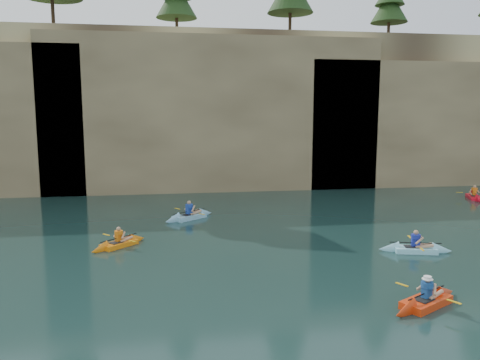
{
  "coord_description": "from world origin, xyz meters",
  "views": [
    {
      "loc": [
        -1.49,
        -11.39,
        5.67
      ],
      "look_at": [
        1.38,
        6.86,
        3.0
      ],
      "focal_mm": 35.0,
      "sensor_mm": 36.0,
      "label": 1
    }
  ],
  "objects": [
    {
      "name": "main_kayaker",
      "position": [
        6.0,
        0.76,
        0.15
      ],
      "size": [
        3.0,
        2.06,
        1.12
      ],
      "rotation": [
        0.0,
        0.0,
        0.49
      ],
      "color": "red",
      "rests_on": "ground"
    },
    {
      "name": "kayaker_red_far",
      "position": [
        18.61,
        16.37,
        0.14
      ],
      "size": [
        2.1,
        3.1,
        1.12
      ],
      "rotation": [
        0.0,
        0.0,
        1.19
      ],
      "color": "red",
      "rests_on": "ground"
    },
    {
      "name": "ground",
      "position": [
        0.0,
        0.0,
        0.0
      ],
      "size": [
        160.0,
        160.0,
        0.0
      ],
      "primitive_type": "plane",
      "color": "black",
      "rests_on": "ground"
    },
    {
      "name": "kayaker_orange",
      "position": [
        -3.6,
        8.54,
        0.13
      ],
      "size": [
        2.46,
        2.42,
        1.06
      ],
      "rotation": [
        0.0,
        0.0,
        0.77
      ],
      "color": "orange",
      "rests_on": "ground"
    },
    {
      "name": "kayaker_ltblue_mid",
      "position": [
        -0.37,
        13.33,
        0.15
      ],
      "size": [
        3.02,
        2.56,
        1.23
      ],
      "rotation": [
        0.0,
        0.0,
        0.65
      ],
      "color": "#82BDDA",
      "rests_on": "ground"
    },
    {
      "name": "cliff_slab_east",
      "position": [
        22.0,
        22.6,
        4.92
      ],
      "size": [
        26.0,
        2.4,
        9.84
      ],
      "primitive_type": "cube",
      "color": "#95835A",
      "rests_on": "ground"
    },
    {
      "name": "sea_cave_east",
      "position": [
        10.0,
        21.95,
        2.25
      ],
      "size": [
        5.0,
        1.0,
        4.5
      ],
      "primitive_type": "cube",
      "color": "black",
      "rests_on": "ground"
    },
    {
      "name": "cliff",
      "position": [
        0.0,
        30.0,
        6.0
      ],
      "size": [
        70.0,
        16.0,
        12.0
      ],
      "primitive_type": "cube",
      "color": "tan",
      "rests_on": "ground"
    },
    {
      "name": "sea_cave_center",
      "position": [
        -4.0,
        21.95,
        1.6
      ],
      "size": [
        3.5,
        1.0,
        3.2
      ],
      "primitive_type": "cube",
      "color": "black",
      "rests_on": "ground"
    },
    {
      "name": "cliff_slab_center",
      "position": [
        2.0,
        22.6,
        5.7
      ],
      "size": [
        24.0,
        2.4,
        11.4
      ],
      "primitive_type": "cube",
      "color": "#95835A",
      "rests_on": "ground"
    },
    {
      "name": "kayaker_ltblue_near",
      "position": [
        8.48,
        5.8,
        0.14
      ],
      "size": [
        3.0,
        2.23,
        1.15
      ],
      "rotation": [
        0.0,
        0.0,
        -0.25
      ],
      "color": "#91DFF3",
      "rests_on": "ground"
    }
  ]
}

